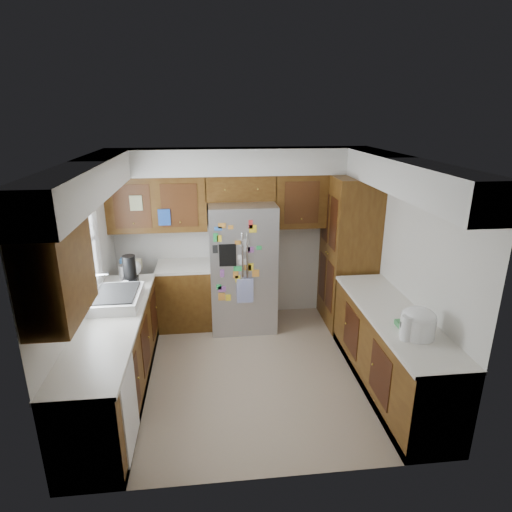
{
  "coord_description": "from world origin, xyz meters",
  "views": [
    {
      "loc": [
        -0.43,
        -4.41,
        2.97
      ],
      "look_at": [
        0.1,
        0.35,
        1.34
      ],
      "focal_mm": 30.0,
      "sensor_mm": 36.0,
      "label": 1
    }
  ],
  "objects_px": {
    "pantry": "(348,252)",
    "rice_cooker": "(418,322)",
    "fridge": "(243,266)",
    "paper_towel": "(407,328)"
  },
  "relations": [
    {
      "from": "fridge",
      "to": "paper_towel",
      "type": "xyz_separation_m",
      "value": [
        1.37,
        -2.22,
        0.14
      ]
    },
    {
      "from": "fridge",
      "to": "paper_towel",
      "type": "height_order",
      "value": "fridge"
    },
    {
      "from": "rice_cooker",
      "to": "pantry",
      "type": "bearing_deg",
      "value": 89.99
    },
    {
      "from": "rice_cooker",
      "to": "paper_towel",
      "type": "relative_size",
      "value": 1.36
    },
    {
      "from": "pantry",
      "to": "rice_cooker",
      "type": "height_order",
      "value": "pantry"
    },
    {
      "from": "fridge",
      "to": "rice_cooker",
      "type": "height_order",
      "value": "fridge"
    },
    {
      "from": "fridge",
      "to": "rice_cooker",
      "type": "distance_m",
      "value": 2.64
    },
    {
      "from": "fridge",
      "to": "rice_cooker",
      "type": "xyz_separation_m",
      "value": [
        1.5,
        -2.17,
        0.17
      ]
    },
    {
      "from": "fridge",
      "to": "pantry",
      "type": "bearing_deg",
      "value": -2.06
    },
    {
      "from": "fridge",
      "to": "rice_cooker",
      "type": "bearing_deg",
      "value": -55.33
    }
  ]
}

